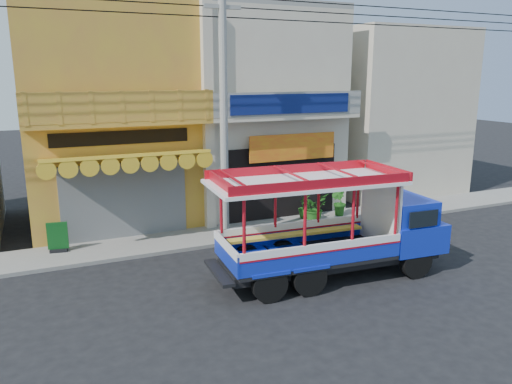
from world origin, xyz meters
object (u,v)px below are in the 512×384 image
(utility_pole, at_px, (228,92))
(songthaew_truck, at_px, (346,225))
(potted_plant_b, at_px, (338,202))
(potted_plant_c, at_px, (305,206))
(potted_plant_a, at_px, (314,208))
(green_sign, at_px, (58,239))

(utility_pole, height_order, songthaew_truck, utility_pole)
(potted_plant_b, relative_size, potted_plant_c, 1.18)
(songthaew_truck, distance_m, potted_plant_c, 5.49)
(songthaew_truck, bearing_deg, utility_pole, 116.14)
(songthaew_truck, height_order, potted_plant_a, songthaew_truck)
(utility_pole, height_order, potted_plant_b, utility_pole)
(potted_plant_a, relative_size, potted_plant_b, 1.00)
(green_sign, bearing_deg, potted_plant_c, 0.82)
(utility_pole, height_order, green_sign, utility_pole)
(utility_pole, relative_size, potted_plant_a, 25.55)
(songthaew_truck, relative_size, potted_plant_b, 6.20)
(potted_plant_c, bearing_deg, potted_plant_a, 35.25)
(utility_pole, relative_size, songthaew_truck, 4.14)
(utility_pole, bearing_deg, green_sign, 169.21)
(utility_pole, distance_m, potted_plant_a, 5.72)
(utility_pole, distance_m, songthaew_truck, 5.69)
(songthaew_truck, bearing_deg, green_sign, 145.64)
(potted_plant_c, bearing_deg, green_sign, -60.05)
(utility_pole, xyz_separation_m, potted_plant_b, (5.01, 0.97, -4.37))
(potted_plant_b, bearing_deg, potted_plant_a, 88.00)
(potted_plant_c, bearing_deg, potted_plant_b, 111.56)
(utility_pole, height_order, potted_plant_c, utility_pole)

